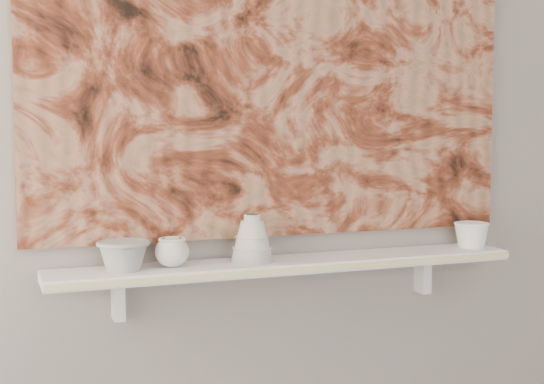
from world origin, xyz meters
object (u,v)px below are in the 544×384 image
shelf (290,264)px  bowl_grey (123,255)px  painting (280,50)px  cup_cream (172,252)px  bell_vessel (252,238)px  bowl_white (472,235)px

shelf → bowl_grey: size_ratio=9.77×
painting → cup_cream: painting is taller
painting → bell_vessel: (-0.12, -0.08, -0.54)m
painting → bowl_white: painting is taller
painting → bowl_white: size_ratio=13.36×
cup_cream → bowl_white: bearing=0.0°
shelf → bell_vessel: (-0.12, 0.00, 0.08)m
painting → bowl_white: 0.85m
bowl_grey → bell_vessel: 0.37m
painting → bowl_white: (0.63, -0.08, -0.57)m
shelf → bowl_grey: (-0.48, 0.00, 0.06)m
cup_cream → bowl_white: (0.98, 0.00, -0.00)m
bowl_grey → bowl_white: bowl_grey is taller
bowl_grey → cup_cream: bearing=0.0°
bowl_grey → bowl_white: 1.11m
shelf → cup_cream: (-0.35, 0.00, 0.06)m
shelf → cup_cream: cup_cream is taller
cup_cream → bell_vessel: (0.23, 0.00, 0.03)m
cup_cream → bell_vessel: bell_vessel is taller
bell_vessel → bowl_white: bearing=0.0°
shelf → painting: size_ratio=0.93×
painting → bowl_grey: bearing=-170.6°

